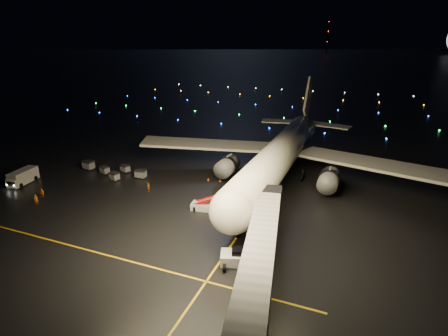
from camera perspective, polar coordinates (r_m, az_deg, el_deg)
The scene contains 21 objects.
ground at distance 340.81m, azimuth 18.09°, elevation 14.99°, with size 2000.00×2000.00×0.00m, color black.
lane_centre at distance 61.04m, azimuth 6.92°, elevation -4.31°, with size 0.25×80.00×0.02m, color #E2AC0D.
lane_cross at distance 49.09m, azimuth -21.71°, elevation -12.23°, with size 60.00×0.25×0.02m, color #E2AC0D.
airliner at distance 68.04m, azimuth 9.97°, elevation 5.62°, with size 59.30×56.33×16.80m, color white, non-canonical shape.
pushback_tug at distance 42.74m, azimuth 2.45°, elevation -14.21°, with size 4.32×2.26×2.06m, color silver.
belt_loader at distance 54.72m, azimuth -2.92°, elevation -5.25°, with size 6.94×1.89×3.37m, color silver, non-canonical shape.
service_truck at distance 74.93m, azimuth -29.92°, elevation -1.20°, with size 2.20×6.97×2.57m, color silver.
crew_a at distance 64.46m, azimuth -28.32°, elevation -4.54°, with size 0.62×0.40×1.69m, color orange.
crew_b at distance 66.64m, azimuth -27.57°, elevation -3.64°, with size 0.82×0.64×1.68m, color orange.
crew_c at distance 62.80m, azimuth -12.20°, elevation -3.09°, with size 0.98×0.41×1.68m, color orange.
safety_cone_0 at distance 66.52m, azimuth -2.58°, elevation -1.85°, with size 0.41×0.41×0.47m, color #FF4711.
safety_cone_1 at distance 70.78m, azimuth 0.21°, elevation -0.41°, with size 0.47×0.47×0.54m, color #FF4711.
safety_cone_2 at distance 65.98m, azimuth -0.64°, elevation -1.98°, with size 0.49×0.49×0.55m, color #FF4711.
safety_cone_3 at distance 85.89m, azimuth -5.98°, elevation 3.20°, with size 0.42×0.42×0.48m, color #FF4711.
radio_mast at distance 783.64m, azimuth 16.58°, elevation 19.90°, with size 1.80×1.80×64.00m, color black.
taxiway_lights at distance 149.27m, azimuth 11.80°, elevation 10.12°, with size 164.00×92.00×0.36m, color black, non-canonical shape.
baggage_cart_0 at distance 69.36m, azimuth -13.44°, elevation -0.93°, with size 1.96×1.38×1.67m, color gray.
baggage_cart_1 at distance 73.36m, azimuth -15.83°, elevation -0.05°, with size 1.77×1.24×1.50m, color gray.
baggage_cart_2 at distance 69.69m, azimuth -17.46°, elevation -1.29°, with size 1.78×1.24×1.51m, color gray.
baggage_cart_3 at distance 73.70m, azimuth -18.91°, elevation -0.29°, with size 1.76×1.23×1.50m, color gray.
baggage_cart_4 at distance 77.17m, azimuth -21.26°, elevation 0.46°, with size 2.17×1.52×1.85m, color gray.
Camera 1 is at (25.71, -38.90, 25.14)m, focal length 28.00 mm.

